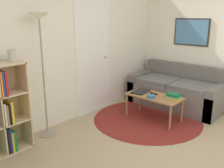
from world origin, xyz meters
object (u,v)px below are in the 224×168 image
laptop (141,91)px  vase_on_shelf (12,56)px  bowl (151,96)px  couch (177,91)px  coffee_table (154,98)px  floor_lamp (40,36)px

laptop → vase_on_shelf: 2.28m
bowl → laptop: bearing=65.4°
couch → coffee_table: 0.94m
floor_lamp → bowl: (1.46, -0.91, -1.05)m
couch → bowl: bearing=-176.3°
couch → vase_on_shelf: bearing=164.0°
floor_lamp → coffee_table: 2.14m
couch → bowl: couch is taller
laptop → couch: bearing=-15.4°
couch → coffee_table: bearing=-177.5°
couch → vase_on_shelf: size_ratio=11.06×
floor_lamp → coffee_table: bearing=-28.7°
laptop → bowl: (-0.15, -0.33, 0.01)m
couch → laptop: couch is taller
laptop → vase_on_shelf: vase_on_shelf is taller
floor_lamp → laptop: bearing=-19.9°
coffee_table → vase_on_shelf: (-2.03, 0.89, 0.89)m
bowl → vase_on_shelf: bearing=154.0°
floor_lamp → couch: bearing=-18.3°
floor_lamp → laptop: floor_lamp is taller
vase_on_shelf → couch: bearing=-16.0°
couch → floor_lamp: bearing=161.7°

